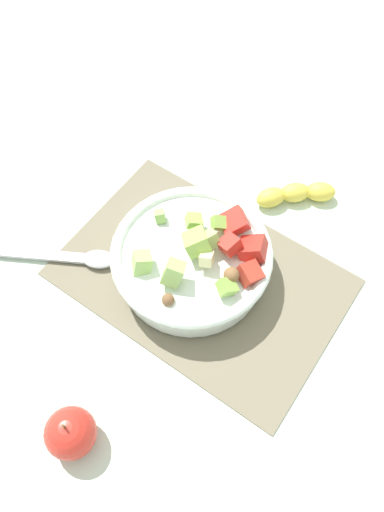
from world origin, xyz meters
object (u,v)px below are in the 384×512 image
(salad_bowl, at_px, (193,258))
(whole_apple, at_px, (70,433))
(serving_spoon, at_px, (69,257))
(banana_whole, at_px, (295,194))

(salad_bowl, distance_m, whole_apple, 0.32)
(salad_bowl, bearing_deg, whole_apple, -86.95)
(serving_spoon, bearing_deg, salad_bowl, 29.19)
(salad_bowl, height_order, whole_apple, salad_bowl)
(salad_bowl, xyz_separation_m, serving_spoon, (-0.19, -0.10, -0.03))
(serving_spoon, bearing_deg, banana_whole, 52.98)
(salad_bowl, relative_size, serving_spoon, 1.19)
(serving_spoon, distance_m, banana_whole, 0.42)
(serving_spoon, xyz_separation_m, whole_apple, (0.20, -0.22, 0.03))
(whole_apple, height_order, banana_whole, whole_apple)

